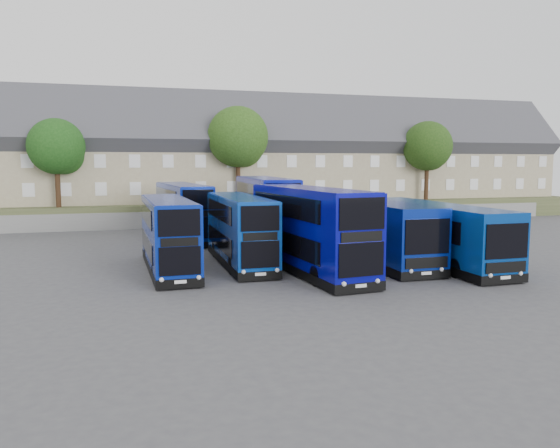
{
  "coord_description": "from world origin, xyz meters",
  "views": [
    {
      "loc": [
        -8.71,
        -25.68,
        5.83
      ],
      "look_at": [
        0.32,
        5.41,
        2.2
      ],
      "focal_mm": 35.0,
      "sensor_mm": 36.0,
      "label": 1
    }
  ],
  "objects_px": {
    "tree_west": "(58,149)",
    "tree_mid": "(239,139)",
    "dd_front_mid": "(240,232)",
    "tree_far": "(441,147)",
    "dd_front_left": "(168,236)",
    "tree_east": "(428,148)",
    "coach_east_a": "(370,230)"
  },
  "relations": [
    {
      "from": "dd_front_left",
      "to": "tree_east",
      "type": "xyz_separation_m",
      "value": [
        28.51,
        21.06,
        5.49
      ]
    },
    {
      "from": "tree_east",
      "to": "dd_front_left",
      "type": "bearing_deg",
      "value": -143.55
    },
    {
      "from": "dd_front_mid",
      "to": "tree_far",
      "type": "bearing_deg",
      "value": 42.26
    },
    {
      "from": "dd_front_mid",
      "to": "tree_west",
      "type": "bearing_deg",
      "value": 119.96
    },
    {
      "from": "dd_front_left",
      "to": "tree_west",
      "type": "distance_m",
      "value": 22.94
    },
    {
      "from": "dd_front_mid",
      "to": "tree_east",
      "type": "height_order",
      "value": "tree_east"
    },
    {
      "from": "dd_front_left",
      "to": "tree_west",
      "type": "relative_size",
      "value": 1.28
    },
    {
      "from": "coach_east_a",
      "to": "tree_far",
      "type": "xyz_separation_m",
      "value": [
        22.41,
        27.77,
        5.96
      ]
    },
    {
      "from": "dd_front_mid",
      "to": "tree_mid",
      "type": "xyz_separation_m",
      "value": [
        4.41,
        20.85,
        6.15
      ]
    },
    {
      "from": "tree_mid",
      "to": "tree_east",
      "type": "bearing_deg",
      "value": -1.43
    },
    {
      "from": "dd_front_left",
      "to": "tree_far",
      "type": "bearing_deg",
      "value": 37.84
    },
    {
      "from": "coach_east_a",
      "to": "dd_front_left",
      "type": "bearing_deg",
      "value": -177.99
    },
    {
      "from": "tree_far",
      "to": "coach_east_a",
      "type": "bearing_deg",
      "value": -128.9
    },
    {
      "from": "tree_mid",
      "to": "tree_east",
      "type": "height_order",
      "value": "tree_mid"
    },
    {
      "from": "tree_mid",
      "to": "tree_far",
      "type": "relative_size",
      "value": 1.06
    },
    {
      "from": "tree_west",
      "to": "tree_east",
      "type": "relative_size",
      "value": 0.94
    },
    {
      "from": "tree_west",
      "to": "tree_mid",
      "type": "xyz_separation_m",
      "value": [
        16.0,
        0.5,
        1.02
      ]
    },
    {
      "from": "tree_mid",
      "to": "dd_front_mid",
      "type": "bearing_deg",
      "value": -101.95
    },
    {
      "from": "dd_front_mid",
      "to": "tree_mid",
      "type": "distance_m",
      "value": 22.18
    },
    {
      "from": "dd_front_left",
      "to": "tree_far",
      "type": "xyz_separation_m",
      "value": [
        34.51,
        28.06,
        5.83
      ]
    },
    {
      "from": "dd_front_left",
      "to": "tree_mid",
      "type": "relative_size",
      "value": 1.07
    },
    {
      "from": "dd_front_left",
      "to": "tree_east",
      "type": "distance_m",
      "value": 35.86
    },
    {
      "from": "tree_east",
      "to": "tree_far",
      "type": "height_order",
      "value": "tree_far"
    },
    {
      "from": "tree_mid",
      "to": "tree_east",
      "type": "distance_m",
      "value": 20.02
    },
    {
      "from": "tree_west",
      "to": "tree_east",
      "type": "bearing_deg",
      "value": 0.0
    },
    {
      "from": "dd_front_left",
      "to": "dd_front_mid",
      "type": "distance_m",
      "value": 4.16
    },
    {
      "from": "tree_mid",
      "to": "tree_far",
      "type": "bearing_deg",
      "value": 14.04
    },
    {
      "from": "dd_front_mid",
      "to": "tree_west",
      "type": "xyz_separation_m",
      "value": [
        -11.59,
        20.35,
        5.13
      ]
    },
    {
      "from": "dd_front_left",
      "to": "dd_front_mid",
      "type": "height_order",
      "value": "dd_front_mid"
    },
    {
      "from": "dd_front_mid",
      "to": "tree_mid",
      "type": "height_order",
      "value": "tree_mid"
    },
    {
      "from": "tree_west",
      "to": "tree_far",
      "type": "height_order",
      "value": "tree_far"
    },
    {
      "from": "dd_front_mid",
      "to": "tree_west",
      "type": "height_order",
      "value": "tree_west"
    }
  ]
}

